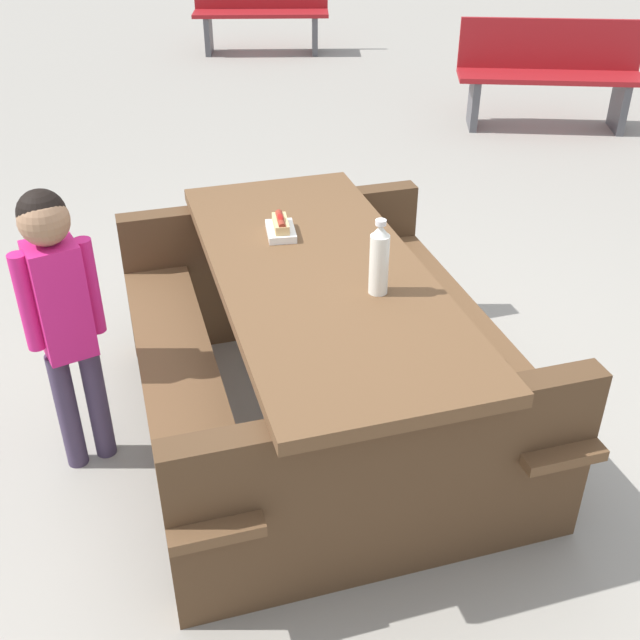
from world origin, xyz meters
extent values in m
plane|color=gray|center=(0.00, 0.00, 0.00)|extent=(30.00, 30.00, 0.00)
cube|color=brown|center=(0.00, 0.00, 0.72)|extent=(1.88, 0.96, 0.05)
cube|color=brown|center=(-0.06, 0.56, 0.43)|extent=(1.82, 0.48, 0.04)
cube|color=brown|center=(0.06, -0.56, 0.43)|extent=(1.82, 0.48, 0.04)
cube|color=#4D3520|center=(0.77, 0.09, 0.35)|extent=(0.26, 1.40, 0.70)
cube|color=#4D3520|center=(-0.77, -0.09, 0.35)|extent=(0.26, 1.40, 0.70)
cylinder|color=silver|center=(-0.20, -0.17, 0.86)|extent=(0.07, 0.07, 0.22)
cone|color=silver|center=(-0.20, -0.17, 0.99)|extent=(0.06, 0.06, 0.04)
cylinder|color=silver|center=(-0.20, -0.17, 1.02)|extent=(0.04, 0.04, 0.02)
cube|color=white|center=(0.31, 0.11, 0.77)|extent=(0.18, 0.11, 0.03)
cube|color=#D8B272|center=(0.31, 0.11, 0.80)|extent=(0.15, 0.06, 0.04)
cylinder|color=maroon|center=(0.31, 0.11, 0.82)|extent=(0.14, 0.03, 0.03)
ellipsoid|color=maroon|center=(0.31, 0.11, 0.83)|extent=(0.07, 0.03, 0.01)
cylinder|color=#3F334C|center=(-0.02, 0.88, 0.26)|extent=(0.08, 0.08, 0.52)
cylinder|color=#3F334C|center=(-0.06, 0.99, 0.26)|extent=(0.08, 0.08, 0.52)
cube|color=#D11E72|center=(-0.04, 0.93, 0.73)|extent=(0.21, 0.22, 0.44)
cylinder|color=#D11E72|center=(0.00, 0.83, 0.75)|extent=(0.06, 0.06, 0.37)
cylinder|color=#D11E72|center=(-0.08, 1.03, 0.75)|extent=(0.06, 0.06, 0.37)
sphere|color=#997051|center=(-0.04, 0.93, 1.04)|extent=(0.17, 0.17, 0.17)
sphere|color=black|center=(-0.03, 0.94, 1.06)|extent=(0.16, 0.16, 0.16)
cube|color=maroon|center=(3.53, -2.53, 0.43)|extent=(0.76, 1.55, 0.04)
cube|color=maroon|center=(3.70, -2.57, 0.65)|extent=(0.41, 1.46, 0.40)
cube|color=#4C4C51|center=(3.68, -1.95, 0.21)|extent=(0.36, 0.15, 0.41)
cube|color=#4C4C51|center=(3.38, -3.11, 0.21)|extent=(0.36, 0.15, 0.41)
cube|color=maroon|center=(6.58, -0.46, 0.43)|extent=(0.61, 1.54, 0.04)
cube|color=#4C4C51|center=(6.67, 0.13, 0.21)|extent=(0.36, 0.11, 0.41)
cube|color=#4C4C51|center=(6.50, -1.06, 0.21)|extent=(0.36, 0.11, 0.41)
camera|label=1|loc=(-2.48, 0.43, 2.11)|focal=43.27mm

